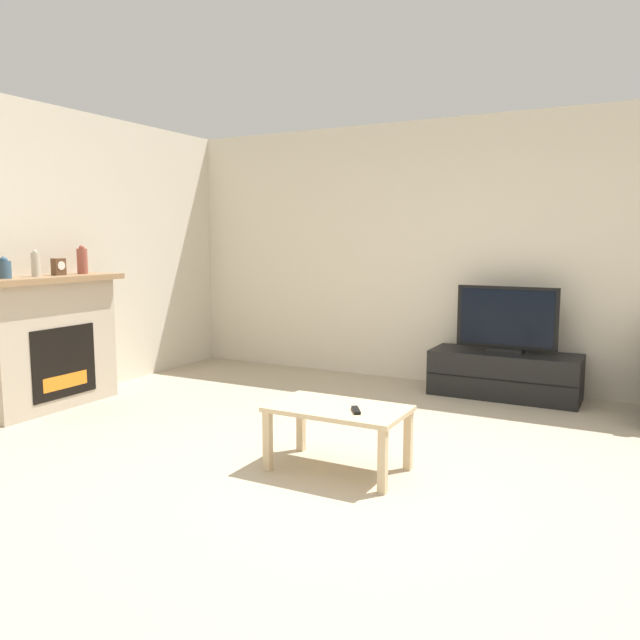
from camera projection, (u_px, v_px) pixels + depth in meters
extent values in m
plane|color=tan|center=(379.00, 487.00, 3.77)|extent=(24.00, 24.00, 0.00)
cube|color=beige|center=(494.00, 254.00, 6.16)|extent=(12.00, 0.06, 2.70)
cube|color=#B7A893|center=(49.00, 345.00, 5.51)|extent=(0.37, 1.20, 1.13)
cube|color=black|center=(64.00, 362.00, 5.44)|extent=(0.01, 0.66, 0.62)
cube|color=orange|center=(66.00, 381.00, 5.46)|extent=(0.01, 0.46, 0.12)
cube|color=#93704C|center=(47.00, 279.00, 5.42)|extent=(0.49, 1.32, 0.05)
cylinder|color=#385670|center=(4.00, 270.00, 5.07)|extent=(0.11, 0.11, 0.14)
sphere|color=#385670|center=(4.00, 260.00, 5.06)|extent=(0.06, 0.06, 0.06)
cylinder|color=beige|center=(36.00, 265.00, 5.32)|extent=(0.08, 0.08, 0.20)
sphere|color=beige|center=(35.00, 252.00, 5.31)|extent=(0.04, 0.04, 0.04)
cylinder|color=#994C3D|center=(82.00, 261.00, 5.76)|extent=(0.09, 0.09, 0.23)
sphere|color=#994C3D|center=(82.00, 248.00, 5.74)|extent=(0.05, 0.05, 0.05)
cube|color=brown|center=(59.00, 267.00, 5.53)|extent=(0.07, 0.11, 0.15)
cylinder|color=white|center=(61.00, 266.00, 5.51)|extent=(0.00, 0.08, 0.08)
cube|color=black|center=(504.00, 375.00, 5.93)|extent=(1.37, 0.52, 0.43)
cube|color=black|center=(498.00, 380.00, 5.70)|extent=(1.34, 0.01, 0.01)
cube|color=black|center=(505.00, 350.00, 5.89)|extent=(0.33, 0.18, 0.04)
cube|color=black|center=(507.00, 317.00, 5.85)|extent=(0.93, 0.03, 0.59)
cube|color=black|center=(506.00, 318.00, 5.84)|extent=(0.86, 0.01, 0.53)
cube|color=#CCB289|center=(338.00, 409.00, 4.01)|extent=(0.88, 0.52, 0.03)
cube|color=#CCB289|center=(268.00, 441.00, 4.03)|extent=(0.05, 0.05, 0.39)
cube|color=#CCB289|center=(383.00, 461.00, 3.66)|extent=(0.05, 0.05, 0.39)
cube|color=#CCB289|center=(301.00, 423.00, 4.41)|extent=(0.05, 0.05, 0.39)
cube|color=#CCB289|center=(408.00, 440.00, 4.04)|extent=(0.05, 0.05, 0.39)
cube|color=black|center=(356.00, 410.00, 3.88)|extent=(0.12, 0.15, 0.02)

